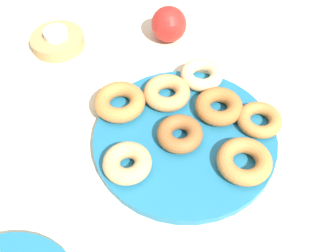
{
  "coord_description": "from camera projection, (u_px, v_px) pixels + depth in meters",
  "views": [
    {
      "loc": [
        -0.41,
        0.07,
        0.57
      ],
      "look_at": [
        0.0,
        0.03,
        0.05
      ],
      "focal_mm": 41.76,
      "sensor_mm": 36.0,
      "label": 1
    }
  ],
  "objects": [
    {
      "name": "donut_1",
      "position": [
        244.0,
        161.0,
        0.64
      ],
      "size": [
        0.11,
        0.11,
        0.03
      ],
      "primitive_type": "torus",
      "rotation": [
        0.0,
        0.0,
        3.35
      ],
      "color": "#BC7A3D",
      "rests_on": "donut_plate"
    },
    {
      "name": "donut_2",
      "position": [
        127.0,
        163.0,
        0.64
      ],
      "size": [
        0.08,
        0.08,
        0.03
      ],
      "primitive_type": "torus",
      "rotation": [
        0.0,
        0.0,
        3.15
      ],
      "color": "tan",
      "rests_on": "donut_plate"
    },
    {
      "name": "donut_0",
      "position": [
        180.0,
        134.0,
        0.67
      ],
      "size": [
        0.11,
        0.11,
        0.03
      ],
      "primitive_type": "torus",
      "rotation": [
        0.0,
        0.0,
        0.51
      ],
      "color": "#995B2D",
      "rests_on": "donut_plate"
    },
    {
      "name": "donut_4",
      "position": [
        167.0,
        93.0,
        0.73
      ],
      "size": [
        0.12,
        0.12,
        0.03
      ],
      "primitive_type": "torus",
      "rotation": [
        0.0,
        0.0,
        1.17
      ],
      "color": "tan",
      "rests_on": "donut_plate"
    },
    {
      "name": "tealight",
      "position": [
        56.0,
        34.0,
        0.83
      ],
      "size": [
        0.05,
        0.05,
        0.01
      ],
      "primitive_type": "cylinder",
      "color": "silver",
      "rests_on": "candle_holder"
    },
    {
      "name": "donut_3",
      "position": [
        219.0,
        106.0,
        0.71
      ],
      "size": [
        0.1,
        0.1,
        0.03
      ],
      "primitive_type": "torus",
      "rotation": [
        0.0,
        0.0,
        1.37
      ],
      "color": "#AD6B33",
      "rests_on": "donut_plate"
    },
    {
      "name": "apple",
      "position": [
        169.0,
        24.0,
        0.85
      ],
      "size": [
        0.08,
        0.08,
        0.08
      ],
      "primitive_type": "sphere",
      "color": "red",
      "rests_on": "ground_plane"
    },
    {
      "name": "donut_plate",
      "position": [
        185.0,
        138.0,
        0.69
      ],
      "size": [
        0.33,
        0.33,
        0.02
      ],
      "primitive_type": "cylinder",
      "color": "#1E6B93",
      "rests_on": "ground_plane"
    },
    {
      "name": "candle_holder",
      "position": [
        58.0,
        41.0,
        0.85
      ],
      "size": [
        0.11,
        0.11,
        0.03
      ],
      "primitive_type": "cylinder",
      "color": "tan",
      "rests_on": "ground_plane"
    },
    {
      "name": "donut_7",
      "position": [
        202.0,
        75.0,
        0.76
      ],
      "size": [
        0.11,
        0.11,
        0.03
      ],
      "primitive_type": "torus",
      "rotation": [
        0.0,
        0.0,
        1.15
      ],
      "color": "#EABC84",
      "rests_on": "donut_plate"
    },
    {
      "name": "donut_6",
      "position": [
        259.0,
        120.0,
        0.7
      ],
      "size": [
        0.09,
        0.09,
        0.02
      ],
      "primitive_type": "torus",
      "rotation": [
        0.0,
        0.0,
        4.9
      ],
      "color": "#BC7A3D",
      "rests_on": "donut_plate"
    },
    {
      "name": "ground_plane",
      "position": [
        185.0,
        140.0,
        0.7
      ],
      "size": [
        2.4,
        2.4,
        0.0
      ],
      "primitive_type": "plane",
      "color": "beige"
    },
    {
      "name": "donut_5",
      "position": [
        120.0,
        102.0,
        0.72
      ],
      "size": [
        0.11,
        0.11,
        0.03
      ],
      "primitive_type": "torus",
      "rotation": [
        0.0,
        0.0,
        6.17
      ],
      "color": "#BC7A3D",
      "rests_on": "donut_plate"
    }
  ]
}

